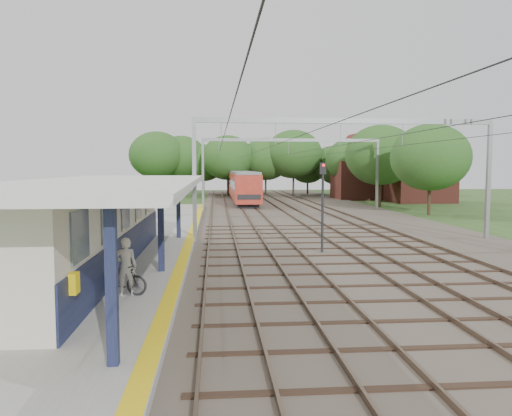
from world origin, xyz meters
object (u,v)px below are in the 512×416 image
person (126,266)px  signal_post (323,196)px  train (240,184)px  bicycle (120,279)px

person → signal_post: size_ratio=0.40×
train → bicycle: bearing=-97.0°
signal_post → bicycle: bearing=-119.9°
person → train: (6.09, 51.09, 0.79)m
person → train: 51.46m
bicycle → train: bearing=2.6°
train → signal_post: 42.59m
bicycle → person: bearing=-80.1°
person → signal_post: (7.94, 8.55, 1.61)m
bicycle → train: size_ratio=0.05×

